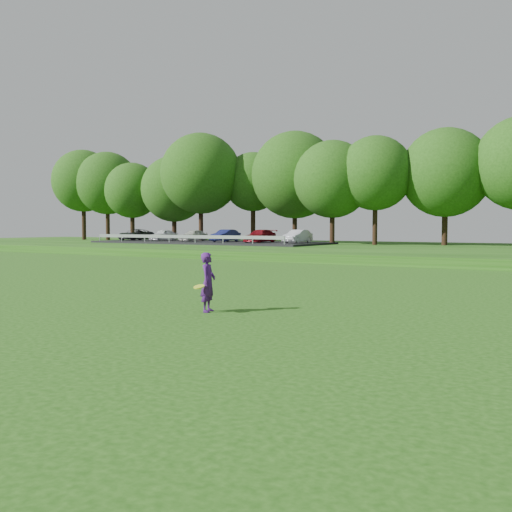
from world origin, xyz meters
The scene contains 6 objects.
ground centered at (0.00, 0.00, 0.00)m, with size 140.00×140.00×0.00m, color #1A480D.
berm centered at (0.00, 34.00, 0.30)m, with size 130.00×30.00×0.60m, color #1A480D.
walking_path centered at (0.00, 20.00, 0.02)m, with size 130.00×1.60×0.04m, color gray.
treeline centered at (0.00, 38.00, 8.10)m, with size 104.00×7.00×15.00m, color #1D4510, non-canonical shape.
parking_lot centered at (-24.41, 32.82, 1.06)m, with size 24.00×9.00×1.38m.
woman centered at (1.09, -0.40, 0.80)m, with size 0.55×0.88×1.60m.
Camera 1 is at (10.30, -12.58, 2.30)m, focal length 40.00 mm.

